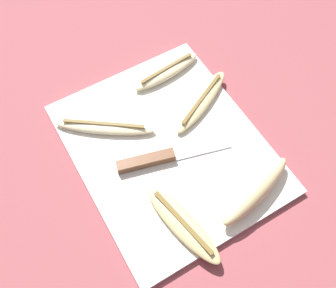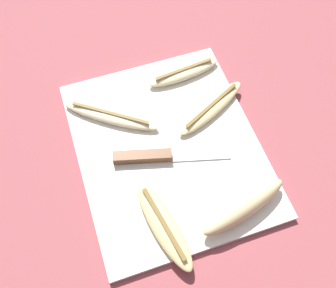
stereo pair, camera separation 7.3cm
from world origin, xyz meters
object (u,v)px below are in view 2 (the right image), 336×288
banana_ripe_center (244,207)px  banana_spotted_left (164,225)px  banana_mellow_near (211,108)px  banana_cream_curved (184,72)px  banana_pale_long (111,116)px  knife (152,156)px

banana_ripe_center → banana_spotted_left: bearing=-96.5°
banana_mellow_near → banana_cream_curved: (-0.10, -0.02, 0.00)m
banana_mellow_near → banana_pale_long: 0.20m
knife → banana_spotted_left: (0.13, -0.02, 0.00)m
banana_ripe_center → banana_cream_curved: 0.31m
knife → banana_cream_curved: banana_cream_curved is taller
banana_cream_curved → banana_ripe_center: bearing=-0.9°
knife → banana_ripe_center: size_ratio=1.24×
banana_cream_curved → banana_pale_long: bearing=-72.1°
banana_spotted_left → banana_mellow_near: bearing=140.1°
banana_ripe_center → banana_cream_curved: size_ratio=1.08×
banana_mellow_near → banana_spotted_left: (0.20, -0.16, 0.00)m
knife → banana_spotted_left: banana_spotted_left is taller
knife → banana_mellow_near: banana_mellow_near is taller
banana_cream_curved → banana_spotted_left: same height
banana_pale_long → banana_cream_curved: 0.18m
banana_pale_long → banana_spotted_left: size_ratio=0.99×
knife → banana_ripe_center: bearing=53.8°
banana_ripe_center → banana_mellow_near: 0.21m
banana_spotted_left → knife: bearing=171.1°
banana_mellow_near → banana_cream_curved: bearing=-167.9°
banana_cream_curved → banana_spotted_left: size_ratio=0.89×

